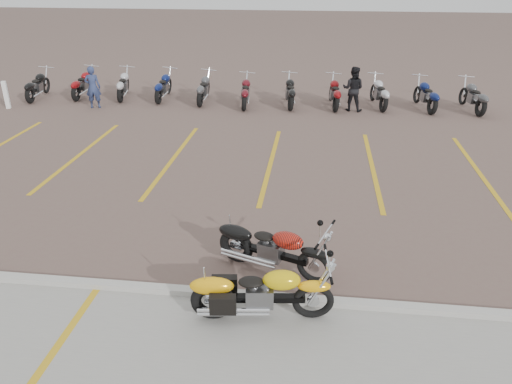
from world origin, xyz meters
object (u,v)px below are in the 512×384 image
yellow_cruiser (259,294)px  person_a (93,87)px  person_b (353,89)px  bollard (6,95)px  flame_cruiser (271,249)px

yellow_cruiser → person_a: size_ratio=1.41×
yellow_cruiser → person_a: person_a is taller
yellow_cruiser → person_b: bearing=73.9°
yellow_cruiser → bollard: bollard is taller
yellow_cruiser → bollard: 15.09m
bollard → person_a: bearing=8.6°
person_a → bollard: person_a is taller
flame_cruiser → bollard: size_ratio=2.04×
person_b → yellow_cruiser: bearing=94.2°
yellow_cruiser → flame_cruiser: size_ratio=1.05×
person_b → person_a: bearing=18.3°
person_a → bollard: (-3.16, -0.48, -0.26)m
person_b → bollard: (-12.59, -1.25, -0.29)m
yellow_cruiser → person_b: person_b is taller
person_a → flame_cruiser: bearing=114.7°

